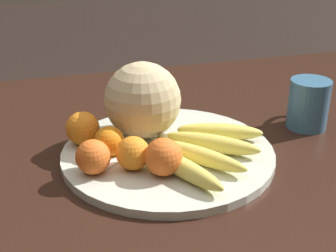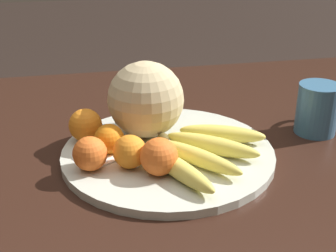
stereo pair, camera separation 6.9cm
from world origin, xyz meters
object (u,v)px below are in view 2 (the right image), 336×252
orange_front_left (85,125)px  orange_front_right (90,154)px  ceramic_mug (317,108)px  fruit_bowl (168,153)px  kitchen_table (148,199)px  produce_tag (111,159)px  orange_mid_center (130,152)px  orange_back_left (159,157)px  banana_bunch (203,150)px  orange_back_right (109,139)px  melon (146,99)px

orange_front_left → orange_front_right: size_ratio=1.07×
ceramic_mug → fruit_bowl: bearing=9.0°
orange_front_left → kitchen_table: bearing=140.9°
produce_tag → orange_mid_center: bearing=107.6°
kitchen_table → orange_back_left: bearing=99.1°
fruit_bowl → orange_front_right: bearing=16.7°
fruit_bowl → produce_tag: (0.11, 0.02, 0.01)m
banana_bunch → orange_back_right: (0.16, -0.06, 0.01)m
melon → ceramic_mug: 0.36m
produce_tag → ceramic_mug: 0.45m
orange_mid_center → produce_tag: 0.05m
orange_back_right → produce_tag: (0.00, 0.03, -0.03)m
banana_bunch → orange_mid_center: 0.13m
orange_back_right → ceramic_mug: (-0.44, -0.04, 0.01)m
kitchen_table → orange_front_left: 0.19m
orange_front_right → ceramic_mug: size_ratio=0.50×
melon → orange_front_left: 0.13m
fruit_bowl → orange_back_left: bearing=68.8°
orange_mid_center → ceramic_mug: 0.42m
banana_bunch → ceramic_mug: (-0.27, -0.10, 0.02)m
orange_front_left → fruit_bowl: bearing=154.6°
banana_bunch → ceramic_mug: ceramic_mug is taller
kitchen_table → orange_back_left: (-0.01, 0.07, 0.13)m
orange_back_left → produce_tag: (0.08, -0.06, -0.03)m
orange_front_right → produce_tag: 0.05m
orange_back_left → orange_front_left: bearing=-52.5°
banana_bunch → ceramic_mug: size_ratio=2.09×
orange_back_right → orange_mid_center: bearing=117.0°
orange_back_left → ceramic_mug: size_ratio=0.55×
orange_front_left → produce_tag: 0.10m
kitchen_table → melon: 0.20m
banana_bunch → produce_tag: 0.17m
banana_bunch → ceramic_mug: bearing=63.0°
banana_bunch → orange_front_left: size_ratio=3.87×
melon → orange_back_right: 0.11m
ceramic_mug → banana_bunch: bearing=19.7°
kitchen_table → fruit_bowl: fruit_bowl is taller
kitchen_table → orange_front_left: (0.11, -0.09, 0.13)m
melon → orange_front_left: (0.12, 0.00, -0.04)m
orange_mid_center → orange_back_left: orange_back_left is taller
banana_bunch → produce_tag: (0.17, -0.03, -0.02)m
banana_bunch → orange_front_left: bearing=-166.2°
orange_front_right → produce_tag: orange_front_right is taller
kitchen_table → orange_front_left: size_ratio=23.74×
melon → orange_front_left: size_ratio=2.32×
melon → banana_bunch: 0.16m
orange_front_left → orange_front_right: bearing=91.7°
kitchen_table → fruit_bowl: size_ratio=3.84×
banana_bunch → produce_tag: banana_bunch is taller
melon → ceramic_mug: size_ratio=1.25×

